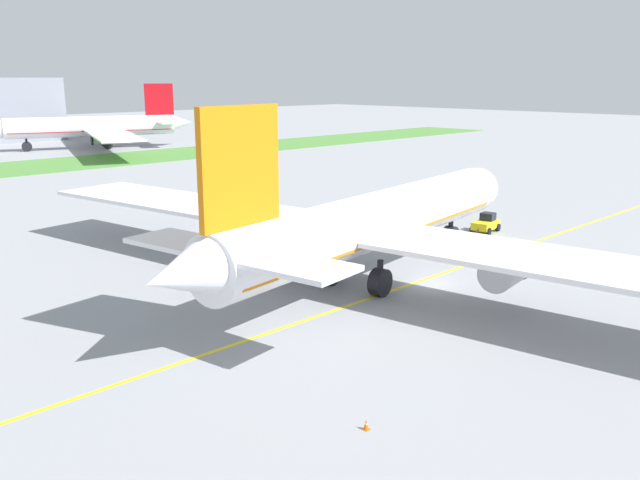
# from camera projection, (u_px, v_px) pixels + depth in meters

# --- Properties ---
(ground_plane) EXTENTS (600.00, 600.00, 0.00)m
(ground_plane) POSITION_uv_depth(u_px,v_px,m) (430.00, 284.00, 59.58)
(ground_plane) COLOR gray
(ground_plane) RESTS_ON ground
(apron_taxi_line) EXTENTS (280.00, 0.36, 0.01)m
(apron_taxi_line) POSITION_uv_depth(u_px,v_px,m) (419.00, 281.00, 60.42)
(apron_taxi_line) COLOR yellow
(apron_taxi_line) RESTS_ON ground
(airliner_foreground) EXTENTS (49.07, 78.38, 16.16)m
(airliner_foreground) POSITION_uv_depth(u_px,v_px,m) (371.00, 223.00, 58.63)
(airliner_foreground) COLOR white
(airliner_foreground) RESTS_ON ground
(pushback_tug) EXTENTS (5.85, 2.89, 2.24)m
(pushback_tug) POSITION_uv_depth(u_px,v_px,m) (486.00, 224.00, 79.66)
(pushback_tug) COLOR yellow
(pushback_tug) RESTS_ON ground
(ground_crew_wingwalker_port) EXTENTS (0.47, 0.54, 1.77)m
(ground_crew_wingwalker_port) POSITION_uv_depth(u_px,v_px,m) (309.00, 271.00, 59.80)
(ground_crew_wingwalker_port) COLOR black
(ground_crew_wingwalker_port) RESTS_ON ground
(traffic_cone_near_nose) EXTENTS (0.36, 0.36, 0.58)m
(traffic_cone_near_nose) POSITION_uv_depth(u_px,v_px,m) (366.00, 424.00, 34.90)
(traffic_cone_near_nose) COLOR #F2590C
(traffic_cone_near_nose) RESTS_ON ground
(parked_airliner_far_centre) EXTENTS (48.52, 78.57, 16.49)m
(parked_airliner_far_centre) POSITION_uv_depth(u_px,v_px,m) (95.00, 127.00, 172.81)
(parked_airliner_far_centre) COLOR white
(parked_airliner_far_centre) RESTS_ON ground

